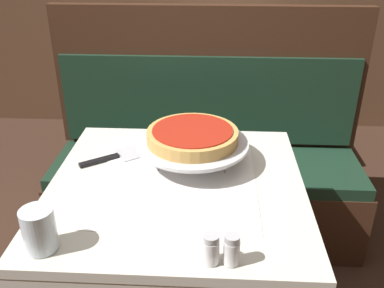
{
  "coord_description": "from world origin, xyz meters",
  "views": [
    {
      "loc": [
        0.11,
        -1.14,
        1.48
      ],
      "look_at": [
        0.04,
        0.11,
        0.85
      ],
      "focal_mm": 40.0,
      "sensor_mm": 36.0,
      "label": 1
    }
  ],
  "objects_px": {
    "water_glass_near": "(39,230)",
    "dining_table_front": "(177,210)",
    "pizza_pan_stand": "(192,144)",
    "pizza_server": "(120,155)",
    "deep_dish_pizza": "(192,136)",
    "condiment_caddy": "(237,42)",
    "salt_shaker": "(211,249)",
    "dining_table_rear": "(228,67)",
    "booth_bench": "(206,175)",
    "pepper_shaker": "(232,250)"
  },
  "relations": [
    {
      "from": "water_glass_near",
      "to": "dining_table_front",
      "type": "bearing_deg",
      "value": 45.99
    },
    {
      "from": "dining_table_rear",
      "to": "pizza_pan_stand",
      "type": "height_order",
      "value": "pizza_pan_stand"
    },
    {
      "from": "pizza_server",
      "to": "condiment_caddy",
      "type": "distance_m",
      "value": 1.63
    },
    {
      "from": "pizza_server",
      "to": "salt_shaker",
      "type": "bearing_deg",
      "value": -57.46
    },
    {
      "from": "dining_table_rear",
      "to": "water_glass_near",
      "type": "relative_size",
      "value": 6.68
    },
    {
      "from": "dining_table_front",
      "to": "pizza_server",
      "type": "distance_m",
      "value": 0.29
    },
    {
      "from": "salt_shaker",
      "to": "dining_table_rear",
      "type": "bearing_deg",
      "value": 87.45
    },
    {
      "from": "booth_bench",
      "to": "pepper_shaker",
      "type": "xyz_separation_m",
      "value": [
        0.08,
        -1.12,
        0.47
      ]
    },
    {
      "from": "pizza_pan_stand",
      "to": "condiment_caddy",
      "type": "bearing_deg",
      "value": 82.44
    },
    {
      "from": "booth_bench",
      "to": "salt_shaker",
      "type": "distance_m",
      "value": 1.22
    },
    {
      "from": "dining_table_rear",
      "to": "deep_dish_pizza",
      "type": "xyz_separation_m",
      "value": [
        -0.16,
        -1.5,
        0.22
      ]
    },
    {
      "from": "dining_table_front",
      "to": "dining_table_rear",
      "type": "xyz_separation_m",
      "value": [
        0.2,
        1.63,
        -0.01
      ]
    },
    {
      "from": "deep_dish_pizza",
      "to": "salt_shaker",
      "type": "xyz_separation_m",
      "value": [
        0.07,
        -0.49,
        -0.06
      ]
    },
    {
      "from": "booth_bench",
      "to": "salt_shaker",
      "type": "xyz_separation_m",
      "value": [
        0.03,
        -1.12,
        0.47
      ]
    },
    {
      "from": "salt_shaker",
      "to": "condiment_caddy",
      "type": "relative_size",
      "value": 0.49
    },
    {
      "from": "deep_dish_pizza",
      "to": "pepper_shaker",
      "type": "xyz_separation_m",
      "value": [
        0.12,
        -0.49,
        -0.06
      ]
    },
    {
      "from": "booth_bench",
      "to": "pizza_pan_stand",
      "type": "bearing_deg",
      "value": -93.46
    },
    {
      "from": "booth_bench",
      "to": "condiment_caddy",
      "type": "relative_size",
      "value": 9.49
    },
    {
      "from": "deep_dish_pizza",
      "to": "pizza_server",
      "type": "xyz_separation_m",
      "value": [
        -0.26,
        0.03,
        -0.1
      ]
    },
    {
      "from": "pizza_pan_stand",
      "to": "pizza_server",
      "type": "distance_m",
      "value": 0.27
    },
    {
      "from": "pizza_pan_stand",
      "to": "salt_shaker",
      "type": "xyz_separation_m",
      "value": [
        0.07,
        -0.49,
        -0.03
      ]
    },
    {
      "from": "booth_bench",
      "to": "condiment_caddy",
      "type": "bearing_deg",
      "value": 79.74
    },
    {
      "from": "pizza_pan_stand",
      "to": "salt_shaker",
      "type": "relative_size",
      "value": 4.74
    },
    {
      "from": "dining_table_rear",
      "to": "pepper_shaker",
      "type": "xyz_separation_m",
      "value": [
        -0.04,
        -1.98,
        0.15
      ]
    },
    {
      "from": "dining_table_rear",
      "to": "booth_bench",
      "type": "bearing_deg",
      "value": -97.9
    },
    {
      "from": "water_glass_near",
      "to": "pepper_shaker",
      "type": "xyz_separation_m",
      "value": [
        0.47,
        -0.03,
        -0.02
      ]
    },
    {
      "from": "dining_table_front",
      "to": "booth_bench",
      "type": "xyz_separation_m",
      "value": [
        0.08,
        0.77,
        -0.33
      ]
    },
    {
      "from": "pizza_pan_stand",
      "to": "pepper_shaker",
      "type": "xyz_separation_m",
      "value": [
        0.12,
        -0.49,
        -0.03
      ]
    },
    {
      "from": "pizza_pan_stand",
      "to": "deep_dish_pizza",
      "type": "distance_m",
      "value": 0.03
    },
    {
      "from": "dining_table_rear",
      "to": "water_glass_near",
      "type": "bearing_deg",
      "value": -104.66
    },
    {
      "from": "pizza_server",
      "to": "water_glass_near",
      "type": "xyz_separation_m",
      "value": [
        -0.1,
        -0.49,
        0.05
      ]
    },
    {
      "from": "dining_table_rear",
      "to": "pizza_pan_stand",
      "type": "distance_m",
      "value": 1.52
    },
    {
      "from": "pizza_pan_stand",
      "to": "pepper_shaker",
      "type": "bearing_deg",
      "value": -76.27
    },
    {
      "from": "pizza_pan_stand",
      "to": "pizza_server",
      "type": "relative_size",
      "value": 1.53
    },
    {
      "from": "dining_table_front",
      "to": "water_glass_near",
      "type": "relative_size",
      "value": 7.03
    },
    {
      "from": "water_glass_near",
      "to": "pepper_shaker",
      "type": "bearing_deg",
      "value": -3.37
    },
    {
      "from": "pizza_pan_stand",
      "to": "salt_shaker",
      "type": "distance_m",
      "value": 0.49
    },
    {
      "from": "deep_dish_pizza",
      "to": "pizza_server",
      "type": "distance_m",
      "value": 0.28
    },
    {
      "from": "dining_table_front",
      "to": "salt_shaker",
      "type": "height_order",
      "value": "salt_shaker"
    },
    {
      "from": "pizza_pan_stand",
      "to": "deep_dish_pizza",
      "type": "bearing_deg",
      "value": 90.0
    },
    {
      "from": "water_glass_near",
      "to": "pizza_server",
      "type": "bearing_deg",
      "value": 78.87
    },
    {
      "from": "dining_table_rear",
      "to": "pizza_pan_stand",
      "type": "bearing_deg",
      "value": -96.02
    },
    {
      "from": "dining_table_front",
      "to": "dining_table_rear",
      "type": "relative_size",
      "value": 1.05
    },
    {
      "from": "pepper_shaker",
      "to": "pizza_pan_stand",
      "type": "bearing_deg",
      "value": 103.73
    },
    {
      "from": "condiment_caddy",
      "to": "dining_table_front",
      "type": "bearing_deg",
      "value": -98.38
    },
    {
      "from": "deep_dish_pizza",
      "to": "pepper_shaker",
      "type": "distance_m",
      "value": 0.5
    },
    {
      "from": "condiment_caddy",
      "to": "pizza_pan_stand",
      "type": "bearing_deg",
      "value": -97.56
    },
    {
      "from": "pizza_pan_stand",
      "to": "water_glass_near",
      "type": "height_order",
      "value": "water_glass_near"
    },
    {
      "from": "condiment_caddy",
      "to": "salt_shaker",
      "type": "bearing_deg",
      "value": -93.9
    },
    {
      "from": "booth_bench",
      "to": "pepper_shaker",
      "type": "height_order",
      "value": "booth_bench"
    }
  ]
}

